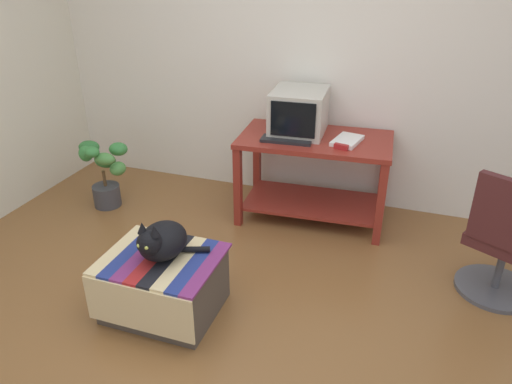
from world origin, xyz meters
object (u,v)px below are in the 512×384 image
Objects in this scene: office_chair at (503,245)px; cat at (161,241)px; keyboard at (287,140)px; book at (347,141)px; ottoman_with_blanket at (163,284)px; stapler at (341,147)px; tv_monitor at (299,112)px; desk at (314,164)px; potted_plant at (104,171)px.

cat is at bearing 50.87° from office_chair.
book is at bearing 12.15° from keyboard.
cat is at bearing 47.84° from ottoman_with_blanket.
cat is 2.17m from office_chair.
office_chair reaches higher than ottoman_with_blanket.
office_chair is at bearing 23.30° from ottoman_with_blanket.
stapler reaches higher than keyboard.
book is 1.34m from office_chair.
office_chair is at bearing -20.72° from keyboard.
tv_monitor is 1.67m from cat.
stapler is at bearing -42.07° from desk.
potted_plant is 0.68× the size of office_chair.
potted_plant reaches higher than ottoman_with_blanket.
stapler is at bearing -85.63° from book.
desk is 1.41× the size of office_chair.
stapler is (2.03, 0.19, 0.42)m from potted_plant.
stapler is (0.44, -0.03, 0.01)m from keyboard.
tv_monitor is 1.32× the size of keyboard.
office_chair is (2.00, 0.86, 0.19)m from ottoman_with_blanket.
desk is 1.54m from office_chair.
tv_monitor reaches higher than desk.
office_chair is 1.29m from stapler.
desk is 2.38× the size of tv_monitor.
stapler is at bearing 57.19° from ottoman_with_blanket.
office_chair is 8.09× the size of stapler.
ottoman_with_blanket is 0.79× the size of office_chair.
cat is at bearing 160.21° from stapler.
desk is at bearing 3.01° from office_chair.
ottoman_with_blanket is at bearing -115.68° from desk.
tv_monitor is 0.46m from book.
tv_monitor is at bearing 15.89° from potted_plant.
keyboard is at bearing -143.43° from desk.
desk is 3.14× the size of keyboard.
tv_monitor is 0.29m from keyboard.
office_chair is at bearing -17.21° from book.
book is at bearing 64.66° from cat.
potted_plant is at bearing -171.63° from desk.
keyboard reaches higher than cat.
keyboard is 0.47m from book.
stapler is at bearing 5.47° from potted_plant.
tv_monitor reaches higher than stapler.
book reaches higher than potted_plant.
keyboard reaches higher than potted_plant.
ottoman_with_blanket is 1.63m from potted_plant.
desk reaches higher than ottoman_with_blanket.
keyboard is at bearing 72.98° from ottoman_with_blanket.
desk is at bearing 64.63° from stapler.
cat is at bearing -42.74° from potted_plant.
office_chair is at bearing -98.46° from stapler.
cat is 0.46× the size of office_chair.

